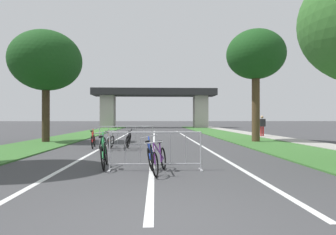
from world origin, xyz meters
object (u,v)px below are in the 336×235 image
(bicycle_silver_4, at_px, (107,142))
(crowd_barrier_second, at_px, (126,137))
(tree_right_cypress_far, at_px, (256,56))
(bicycle_black_1, at_px, (128,141))
(crowd_barrier_nearest, at_px, (156,151))
(tree_left_maple_mid, at_px, (46,61))
(bicycle_purple_2, at_px, (159,160))
(bicycle_green_5, at_px, (104,154))
(bicycle_red_0, at_px, (93,140))
(pedestrian_pushing_bike, at_px, (262,124))
(bicycle_blue_3, at_px, (151,155))
(bicycle_orange_6, at_px, (110,141))

(bicycle_silver_4, bearing_deg, crowd_barrier_second, 44.74)
(tree_right_cypress_far, bearing_deg, bicycle_black_1, -152.21)
(crowd_barrier_nearest, height_order, bicycle_silver_4, crowd_barrier_nearest)
(tree_left_maple_mid, xyz_separation_m, bicycle_purple_2, (6.50, -9.82, -4.42))
(bicycle_green_5, bearing_deg, bicycle_red_0, 99.54)
(bicycle_purple_2, bearing_deg, tree_right_cypress_far, -109.89)
(bicycle_black_1, bearing_deg, bicycle_red_0, 156.56)
(bicycle_red_0, xyz_separation_m, bicycle_purple_2, (3.07, -6.55, -0.01))
(pedestrian_pushing_bike, bearing_deg, crowd_barrier_nearest, 49.71)
(tree_right_cypress_far, relative_size, bicycle_purple_2, 3.96)
(crowd_barrier_second, xyz_separation_m, bicycle_black_1, (0.11, -0.41, -0.15))
(bicycle_silver_4, bearing_deg, crowd_barrier_nearest, -55.78)
(crowd_barrier_second, bearing_deg, tree_right_cypress_far, 24.83)
(crowd_barrier_nearest, height_order, bicycle_blue_3, crowd_barrier_nearest)
(tree_right_cypress_far, height_order, bicycle_silver_4, tree_right_cypress_far)
(bicycle_red_0, bearing_deg, bicycle_orange_6, -3.77)
(bicycle_black_1, bearing_deg, tree_right_cypress_far, 29.84)
(bicycle_green_5, bearing_deg, tree_left_maple_mid, 113.58)
(pedestrian_pushing_bike, bearing_deg, bicycle_green_5, 44.30)
(tree_right_cypress_far, relative_size, bicycle_green_5, 3.84)
(bicycle_silver_4, bearing_deg, tree_left_maple_mid, 147.51)
(tree_left_maple_mid, xyz_separation_m, bicycle_orange_6, (4.20, -3.23, -4.42))
(tree_left_maple_mid, relative_size, bicycle_black_1, 3.88)
(tree_right_cypress_far, height_order, bicycle_blue_3, tree_right_cypress_far)
(bicycle_purple_2, bearing_deg, bicycle_green_5, -17.59)
(pedestrian_pushing_bike, bearing_deg, tree_left_maple_mid, 6.46)
(crowd_barrier_nearest, relative_size, bicycle_purple_2, 1.49)
(bicycle_black_1, distance_m, bicycle_green_5, 4.85)
(crowd_barrier_nearest, relative_size, bicycle_green_5, 1.45)
(tree_left_maple_mid, xyz_separation_m, pedestrian_pushing_bike, (14.44, 4.24, -3.78))
(bicycle_purple_2, distance_m, bicycle_blue_3, 0.86)
(tree_right_cypress_far, distance_m, bicycle_red_0, 10.56)
(tree_left_maple_mid, bearing_deg, crowd_barrier_second, -36.08)
(crowd_barrier_second, bearing_deg, tree_left_maple_mid, 143.92)
(bicycle_black_1, distance_m, pedestrian_pushing_bike, 12.49)
(crowd_barrier_nearest, xyz_separation_m, bicycle_orange_6, (-2.20, 6.24, -0.18))
(tree_left_maple_mid, distance_m, bicycle_orange_6, 6.90)
(bicycle_black_1, height_order, bicycle_blue_3, bicycle_black_1)
(crowd_barrier_nearest, distance_m, bicycle_green_5, 1.57)
(bicycle_green_5, distance_m, bicycle_orange_6, 5.75)
(crowd_barrier_second, height_order, bicycle_purple_2, crowd_barrier_second)
(tree_right_cypress_far, distance_m, bicycle_blue_3, 11.65)
(pedestrian_pushing_bike, bearing_deg, bicycle_blue_3, 48.40)
(bicycle_red_0, distance_m, bicycle_black_1, 1.92)
(bicycle_red_0, distance_m, bicycle_silver_4, 1.24)
(tree_left_maple_mid, xyz_separation_m, bicycle_silver_4, (4.26, -4.19, -4.42))
(pedestrian_pushing_bike, bearing_deg, bicycle_silver_4, 29.72)
(tree_right_cypress_far, relative_size, bicycle_blue_3, 3.94)
(tree_right_cypress_far, distance_m, crowd_barrier_second, 9.29)
(bicycle_red_0, height_order, bicycle_silver_4, bicycle_red_0)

